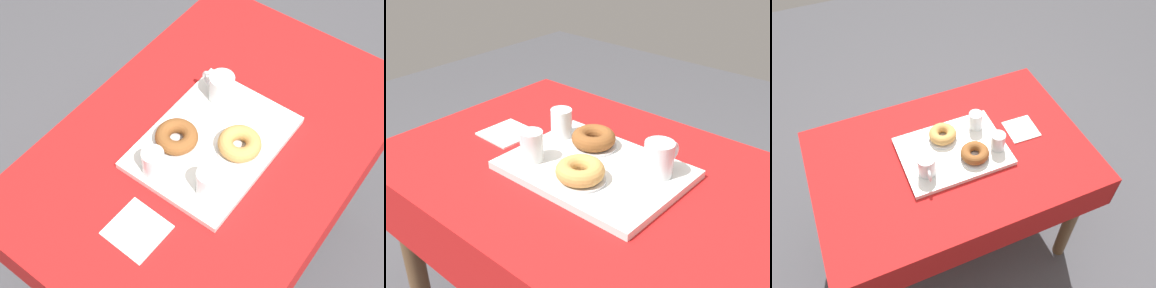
% 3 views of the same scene
% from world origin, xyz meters
% --- Properties ---
extents(ground_plane, '(6.00, 6.00, 0.00)m').
position_xyz_m(ground_plane, '(0.00, 0.00, 0.00)').
color(ground_plane, '#47474C').
extents(dining_table, '(1.20, 0.80, 0.75)m').
position_xyz_m(dining_table, '(0.00, 0.00, 0.65)').
color(dining_table, red).
rests_on(dining_table, ground).
extents(serving_tray, '(0.45, 0.34, 0.02)m').
position_xyz_m(serving_tray, '(-0.01, -0.01, 0.76)').
color(serving_tray, white).
rests_on(serving_tray, dining_table).
extents(tea_mug_left, '(0.08, 0.11, 0.09)m').
position_xyz_m(tea_mug_left, '(0.13, 0.06, 0.82)').
color(tea_mug_left, white).
rests_on(tea_mug_left, serving_tray).
extents(water_glass_near, '(0.06, 0.06, 0.08)m').
position_xyz_m(water_glass_near, '(-0.16, -0.10, 0.81)').
color(water_glass_near, white).
rests_on(water_glass_near, serving_tray).
extents(water_glass_far, '(0.06, 0.06, 0.08)m').
position_xyz_m(water_glass_far, '(-0.19, 0.06, 0.81)').
color(water_glass_far, white).
rests_on(water_glass_far, serving_tray).
extents(donut_plate_left, '(0.13, 0.13, 0.01)m').
position_xyz_m(donut_plate_left, '(0.01, -0.09, 0.78)').
color(donut_plate_left, silver).
rests_on(donut_plate_left, serving_tray).
extents(sugar_donut_left, '(0.12, 0.12, 0.04)m').
position_xyz_m(sugar_donut_left, '(0.01, -0.09, 0.80)').
color(sugar_donut_left, tan).
rests_on(sugar_donut_left, donut_plate_left).
extents(donut_plate_right, '(0.13, 0.13, 0.01)m').
position_xyz_m(donut_plate_right, '(-0.08, 0.07, 0.78)').
color(donut_plate_right, silver).
rests_on(donut_plate_right, serving_tray).
extents(sugar_donut_right, '(0.12, 0.12, 0.04)m').
position_xyz_m(sugar_donut_right, '(-0.08, 0.07, 0.80)').
color(sugar_donut_right, brown).
rests_on(sugar_donut_right, donut_plate_right).
extents(paper_napkin, '(0.14, 0.14, 0.01)m').
position_xyz_m(paper_napkin, '(-0.35, -0.01, 0.76)').
color(paper_napkin, white).
rests_on(paper_napkin, dining_table).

